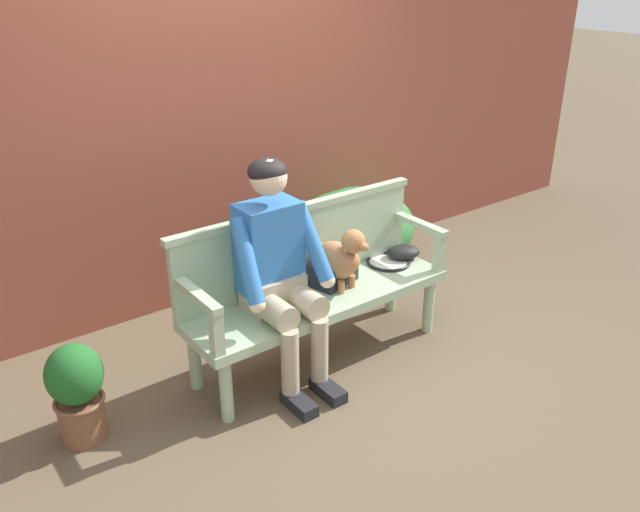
# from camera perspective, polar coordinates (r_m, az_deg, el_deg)

# --- Properties ---
(ground_plane) EXTENTS (40.00, 40.00, 0.00)m
(ground_plane) POSITION_cam_1_polar(r_m,az_deg,el_deg) (4.04, -0.00, -8.91)
(ground_plane) COLOR brown
(brick_garden_fence) EXTENTS (8.00, 0.30, 2.08)m
(brick_garden_fence) POSITION_cam_1_polar(r_m,az_deg,el_deg) (4.62, -9.81, 9.36)
(brick_garden_fence) COLOR brown
(brick_garden_fence) RESTS_ON ground
(hedge_bush_far_right) EXTENTS (1.14, 0.86, 0.63)m
(hedge_bush_far_right) POSITION_cam_1_polar(r_m,az_deg,el_deg) (5.03, 2.65, 2.21)
(hedge_bush_far_right) COLOR #337538
(hedge_bush_far_right) RESTS_ON ground
(hedge_bush_mid_left) EXTENTS (0.79, 0.78, 0.61)m
(hedge_bush_mid_left) POSITION_cam_1_polar(r_m,az_deg,el_deg) (5.17, 3.35, 2.72)
(hedge_bush_mid_left) COLOR #337538
(hedge_bush_mid_left) RESTS_ON ground
(garden_bench) EXTENTS (1.67, 0.48, 0.44)m
(garden_bench) POSITION_cam_1_polar(r_m,az_deg,el_deg) (3.85, -0.00, -4.19)
(garden_bench) COLOR #9EB793
(garden_bench) RESTS_ON ground
(bench_backrest) EXTENTS (1.71, 0.06, 0.50)m
(bench_backrest) POSITION_cam_1_polar(r_m,az_deg,el_deg) (3.86, -1.88, 1.10)
(bench_backrest) COLOR #9EB793
(bench_backrest) RESTS_ON garden_bench
(bench_armrest_left_end) EXTENTS (0.06, 0.48, 0.28)m
(bench_armrest_left_end) POSITION_cam_1_polar(r_m,az_deg,el_deg) (3.29, -10.23, -4.80)
(bench_armrest_left_end) COLOR #9EB793
(bench_armrest_left_end) RESTS_ON garden_bench
(bench_armrest_right_end) EXTENTS (0.06, 0.48, 0.28)m
(bench_armrest_right_end) POSITION_cam_1_polar(r_m,az_deg,el_deg) (4.16, 9.50, 1.75)
(bench_armrest_right_end) COLOR #9EB793
(bench_armrest_right_end) RESTS_ON garden_bench
(person_seated) EXTENTS (0.56, 0.64, 1.31)m
(person_seated) POSITION_cam_1_polar(r_m,az_deg,el_deg) (3.53, -3.80, -0.93)
(person_seated) COLOR black
(person_seated) RESTS_ON ground
(dog_on_bench) EXTENTS (0.25, 0.40, 0.40)m
(dog_on_bench) POSITION_cam_1_polar(r_m,az_deg,el_deg) (3.81, 1.81, -0.12)
(dog_on_bench) COLOR #AD7042
(dog_on_bench) RESTS_ON garden_bench
(tennis_racket) EXTENTS (0.39, 0.57, 0.03)m
(tennis_racket) POSITION_cam_1_polar(r_m,az_deg,el_deg) (4.24, 5.99, -0.35)
(tennis_racket) COLOR black
(tennis_racket) RESTS_ON garden_bench
(baseball_glove) EXTENTS (0.27, 0.25, 0.09)m
(baseball_glove) POSITION_cam_1_polar(r_m,az_deg,el_deg) (4.29, 7.40, 0.36)
(baseball_glove) COLOR black
(baseball_glove) RESTS_ON garden_bench
(sports_bag) EXTENTS (0.32, 0.26, 0.14)m
(sports_bag) POSITION_cam_1_polar(r_m,az_deg,el_deg) (3.92, 1.07, -1.44)
(sports_bag) COLOR #232328
(sports_bag) RESTS_ON garden_bench
(potted_plant) EXTENTS (0.28, 0.28, 0.55)m
(potted_plant) POSITION_cam_1_polar(r_m,az_deg,el_deg) (3.49, -20.78, -11.05)
(potted_plant) COLOR brown
(potted_plant) RESTS_ON ground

